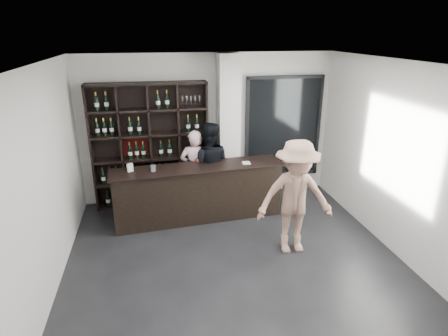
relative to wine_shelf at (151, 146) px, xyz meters
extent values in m
cube|color=black|center=(1.15, -2.57, -1.20)|extent=(5.00, 5.50, 0.01)
cube|color=silver|center=(1.50, -0.10, 0.25)|extent=(0.40, 0.40, 2.90)
cube|color=black|center=(2.70, 0.12, 0.20)|extent=(1.60, 0.08, 2.10)
cube|color=black|center=(2.70, 0.12, 0.20)|extent=(1.48, 0.02, 1.98)
cube|color=black|center=(0.80, -0.82, -0.71)|extent=(3.00, 0.56, 0.98)
cube|color=black|center=(0.80, -0.82, -0.20)|extent=(3.08, 0.64, 0.03)
imported|color=#FFC5CE|center=(0.81, -0.34, -0.42)|extent=(0.62, 0.46, 1.56)
imported|color=black|center=(1.05, -0.43, -0.34)|extent=(0.95, 0.81, 1.72)
imported|color=tan|center=(2.11, -2.17, -0.29)|extent=(1.22, 0.77, 1.81)
cylinder|color=#9EB4C0|center=(0.02, -0.90, -0.13)|extent=(0.11, 0.11, 0.11)
cube|color=white|center=(1.69, -0.81, -0.18)|extent=(0.14, 0.14, 0.02)
cube|color=white|center=(-0.37, -0.83, -0.12)|extent=(0.11, 0.08, 0.14)
camera|label=1|loc=(0.06, -7.00, 2.10)|focal=30.00mm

